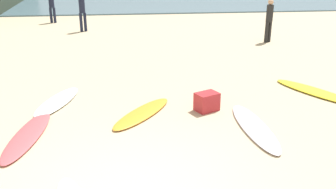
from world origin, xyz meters
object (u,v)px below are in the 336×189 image
object	(u,v)px
beachgoer_mid	(269,18)
beach_cooler	(207,102)
surfboard_2	(316,92)
beachgoer_near	(52,5)
surfboard_4	(254,127)
surfboard_5	(28,135)
surfboard_3	(142,113)
beachgoer_far	(82,10)
surfboard_1	(57,101)

from	to	relation	value
beachgoer_mid	beach_cooler	distance (m)	8.11
surfboard_2	beachgoer_near	distance (m)	14.99
beach_cooler	surfboard_4	bearing A→B (deg)	-54.19
surfboard_4	surfboard_5	xyz separation A→B (m)	(-4.68, 0.17, -0.00)
surfboard_2	beach_cooler	world-z (taller)	beach_cooler
surfboard_3	surfboard_4	size ratio (longest dim) A/B	0.88
beachgoer_far	surfboard_3	bearing A→B (deg)	-97.39
surfboard_1	surfboard_5	xyz separation A→B (m)	(-0.30, -1.81, -0.00)
surfboard_4	beachgoer_far	size ratio (longest dim) A/B	1.31
beachgoer_near	surfboard_3	bearing A→B (deg)	120.37
surfboard_2	beachgoer_far	xyz separation A→B (m)	(-6.93, 9.41, 1.00)
beachgoer_mid	surfboard_2	bearing A→B (deg)	-128.08
surfboard_5	surfboard_4	bearing A→B (deg)	5.18
surfboard_1	beachgoer_mid	bearing A→B (deg)	-124.14
beachgoer_near	beach_cooler	world-z (taller)	beachgoer_near
beachgoer_near	surfboard_1	bearing A→B (deg)	112.53
beachgoer_near	surfboard_4	bearing A→B (deg)	127.44
surfboard_1	beach_cooler	distance (m)	3.69
surfboard_5	surfboard_1	bearing A→B (deg)	87.84
surfboard_1	beachgoer_far	xyz separation A→B (m)	(-0.22, 9.32, 1.00)
beachgoer_mid	beachgoer_near	bearing A→B (deg)	119.83
surfboard_5	beachgoer_near	size ratio (longest dim) A/B	1.37
beachgoer_near	beach_cooler	size ratio (longest dim) A/B	3.28
surfboard_4	beachgoer_near	xyz separation A→B (m)	(-6.47, 14.00, 0.91)
surfboard_1	surfboard_2	world-z (taller)	same
surfboard_3	beachgoer_near	distance (m)	13.66
surfboard_3	surfboard_5	xyz separation A→B (m)	(-2.36, -0.85, 0.00)
surfboard_3	beachgoer_far	size ratio (longest dim) A/B	1.15
surfboard_1	beach_cooler	xyz separation A→B (m)	(3.58, -0.89, 0.17)
surfboard_2	surfboard_3	distance (m)	4.74
surfboard_2	surfboard_5	world-z (taller)	surfboard_2
surfboard_5	beach_cooler	xyz separation A→B (m)	(3.88, 0.93, 0.18)
beach_cooler	surfboard_2	bearing A→B (deg)	14.29
beachgoer_near	beachgoer_far	bearing A→B (deg)	137.46
surfboard_5	surfboard_3	bearing A→B (deg)	27.04
surfboard_1	beachgoer_near	xyz separation A→B (m)	(-2.10, 12.01, 0.91)
surfboard_5	beach_cooler	world-z (taller)	beach_cooler
surfboard_3	beachgoer_near	bearing A→B (deg)	144.15
beachgoer_far	surfboard_2	bearing A→B (deg)	-73.50
surfboard_3	beachgoer_far	distance (m)	10.58
surfboard_1	beachgoer_near	world-z (taller)	beachgoer_near
surfboard_1	beachgoer_far	bearing A→B (deg)	-70.89
surfboard_1	surfboard_2	bearing A→B (deg)	-163.02
surfboard_3	beachgoer_mid	distance (m)	9.06
surfboard_2	beachgoer_mid	world-z (taller)	beachgoer_mid
beachgoer_near	beachgoer_far	size ratio (longest dim) A/B	0.93
surfboard_1	surfboard_2	xyz separation A→B (m)	(6.71, -0.09, -0.00)
surfboard_3	beachgoer_far	xyz separation A→B (m)	(-2.28, 10.29, 1.00)
surfboard_3	beach_cooler	xyz separation A→B (m)	(1.53, 0.08, 0.18)
beachgoer_near	beachgoer_mid	size ratio (longest dim) A/B	0.97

